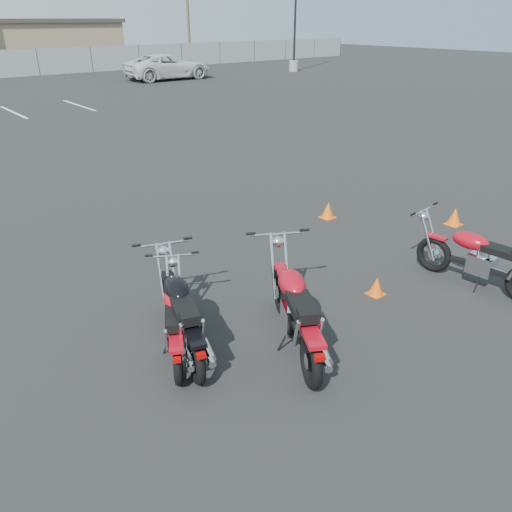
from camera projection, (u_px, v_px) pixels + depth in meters
ground at (272, 315)px, 7.16m from camera, size 120.00×120.00×0.00m
motorcycle_front_red at (177, 320)px, 6.25m from camera, size 1.28×1.82×0.94m
motorcycle_second_black at (182, 314)px, 6.28m from camera, size 1.15×2.14×1.06m
motorcycle_third_red at (296, 310)px, 6.29m from camera, size 1.57×2.23×1.15m
motorcycle_rear_red at (480, 259)px, 7.71m from camera, size 0.83×2.15×1.05m
training_cone_near at (328, 210)px, 10.54m from camera, size 0.29×0.29×0.34m
training_cone_far at (455, 216)px, 10.18m from camera, size 0.30×0.30×0.35m
training_cone_extra at (376, 286)px, 7.62m from camera, size 0.24×0.24×0.29m
light_pole_east at (295, 37)px, 37.77m from camera, size 0.80×0.70×9.51m
tan_building_east at (26, 42)px, 42.78m from camera, size 14.40×9.40×3.70m
utility_pole_d at (188, 7)px, 46.73m from camera, size 1.80×0.24×9.00m
white_van at (167, 59)px, 33.33m from camera, size 2.85×6.79×2.56m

